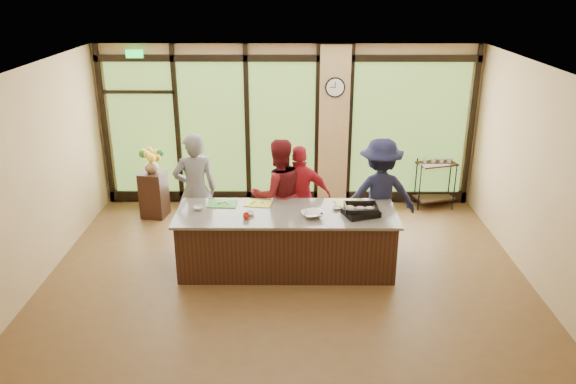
{
  "coord_description": "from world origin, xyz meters",
  "views": [
    {
      "loc": [
        0.07,
        -7.16,
        4.12
      ],
      "look_at": [
        0.02,
        0.4,
        1.19
      ],
      "focal_mm": 35.0,
      "sensor_mm": 36.0,
      "label": 1
    }
  ],
  "objects_px": {
    "island_base": "(286,242)",
    "roasting_pan": "(361,212)",
    "bar_cart": "(435,178)",
    "cook_left": "(195,191)",
    "flower_stand": "(154,194)",
    "cook_right": "(379,195)"
  },
  "relations": [
    {
      "from": "cook_right",
      "to": "roasting_pan",
      "type": "height_order",
      "value": "cook_right"
    },
    {
      "from": "island_base",
      "to": "cook_right",
      "type": "relative_size",
      "value": 1.7
    },
    {
      "from": "roasting_pan",
      "to": "island_base",
      "type": "bearing_deg",
      "value": 154.93
    },
    {
      "from": "bar_cart",
      "to": "cook_left",
      "type": "bearing_deg",
      "value": -175.73
    },
    {
      "from": "bar_cart",
      "to": "flower_stand",
      "type": "bearing_deg",
      "value": 168.46
    },
    {
      "from": "roasting_pan",
      "to": "flower_stand",
      "type": "xyz_separation_m",
      "value": [
        -3.48,
        2.06,
        -0.54
      ]
    },
    {
      "from": "flower_stand",
      "to": "cook_right",
      "type": "bearing_deg",
      "value": -8.58
    },
    {
      "from": "cook_left",
      "to": "bar_cart",
      "type": "xyz_separation_m",
      "value": [
        4.23,
        1.64,
        -0.36
      ]
    },
    {
      "from": "cook_left",
      "to": "flower_stand",
      "type": "xyz_separation_m",
      "value": [
        -0.97,
        1.15,
        -0.52
      ]
    },
    {
      "from": "island_base",
      "to": "roasting_pan",
      "type": "xyz_separation_m",
      "value": [
        1.06,
        -0.1,
        0.52
      ]
    },
    {
      "from": "cook_right",
      "to": "flower_stand",
      "type": "bearing_deg",
      "value": -22.49
    },
    {
      "from": "island_base",
      "to": "cook_left",
      "type": "height_order",
      "value": "cook_left"
    },
    {
      "from": "island_base",
      "to": "roasting_pan",
      "type": "height_order",
      "value": "roasting_pan"
    },
    {
      "from": "cook_right",
      "to": "roasting_pan",
      "type": "bearing_deg",
      "value": 59.89
    },
    {
      "from": "cook_left",
      "to": "roasting_pan",
      "type": "height_order",
      "value": "cook_left"
    },
    {
      "from": "cook_left",
      "to": "flower_stand",
      "type": "relative_size",
      "value": 2.23
    },
    {
      "from": "flower_stand",
      "to": "bar_cart",
      "type": "relative_size",
      "value": 0.87
    },
    {
      "from": "cook_left",
      "to": "island_base",
      "type": "bearing_deg",
      "value": 134.49
    },
    {
      "from": "roasting_pan",
      "to": "bar_cart",
      "type": "bearing_deg",
      "value": 36.52
    },
    {
      "from": "cook_right",
      "to": "roasting_pan",
      "type": "relative_size",
      "value": 3.9
    },
    {
      "from": "island_base",
      "to": "cook_left",
      "type": "relative_size",
      "value": 1.65
    },
    {
      "from": "island_base",
      "to": "bar_cart",
      "type": "height_order",
      "value": "bar_cart"
    }
  ]
}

